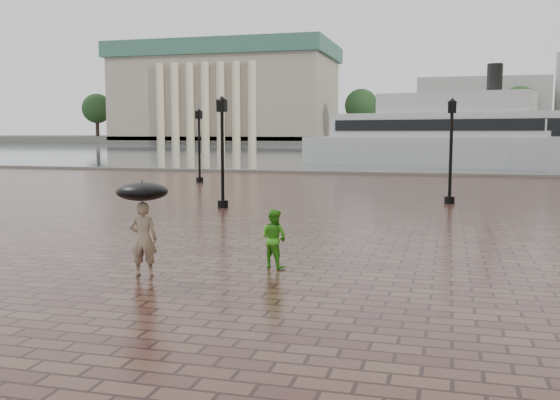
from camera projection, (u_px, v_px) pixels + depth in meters
name	position (u px, v px, depth m)	size (l,w,h in m)	color
ground	(315.00, 266.00, 14.48)	(300.00, 300.00, 0.00)	#3D1F1B
harbour_water	(431.00, 151.00, 102.73)	(240.00, 240.00, 0.00)	#475256
quay_edge	(407.00, 175.00, 45.18)	(80.00, 0.60, 0.30)	slate
far_shore	(439.00, 140.00, 167.86)	(300.00, 60.00, 2.00)	#4C4C47
museum	(226.00, 91.00, 166.04)	(57.00, 32.50, 26.00)	gray
far_trees	(438.00, 105.00, 145.84)	(188.00, 8.00, 13.50)	#2D2119
street_lamps	(280.00, 148.00, 30.24)	(15.44, 12.44, 4.40)	black
adult_pedestrian	(143.00, 239.00, 13.36)	(0.59, 0.39, 1.62)	gray
child_pedestrian	(274.00, 238.00, 14.22)	(0.65, 0.51, 1.35)	green
ferry_near	(455.00, 137.00, 55.50)	(27.94, 12.82, 8.91)	beige
umbrella	(142.00, 192.00, 13.25)	(1.10, 1.10, 1.12)	black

